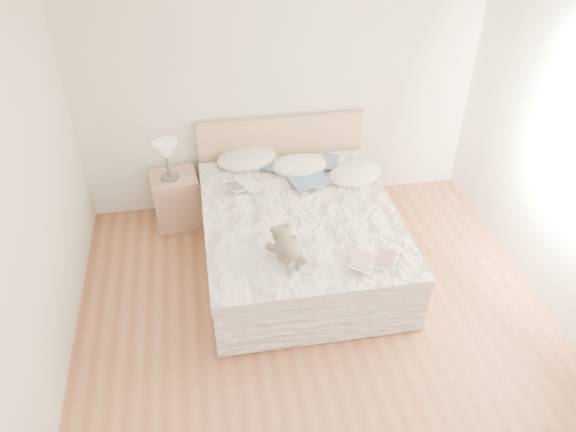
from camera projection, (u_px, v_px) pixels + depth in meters
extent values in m
cube|color=brown|center=(326.00, 354.00, 4.47)|extent=(4.00, 4.50, 0.00)
cube|color=white|center=(347.00, 8.00, 2.86)|extent=(4.00, 4.50, 0.00)
cube|color=silver|center=(280.00, 82.00, 5.44)|extent=(4.00, 0.02, 2.70)
cube|color=silver|center=(12.00, 253.00, 3.39)|extent=(0.02, 4.50, 2.70)
cube|color=tan|center=(299.00, 252.00, 5.32)|extent=(1.68, 2.08, 0.20)
cube|color=white|center=(299.00, 232.00, 5.17)|extent=(1.60, 2.00, 0.30)
cube|color=white|center=(301.00, 218.00, 5.02)|extent=(1.72, 2.05, 0.10)
cube|color=tan|center=(281.00, 160.00, 5.90)|extent=(1.70, 0.06, 1.00)
cube|color=#9F7C63|center=(176.00, 199.00, 5.71)|extent=(0.49, 0.45, 0.56)
cylinder|color=#4B4541|center=(170.00, 177.00, 5.51)|extent=(0.18, 0.18, 0.02)
cylinder|color=#433E38|center=(168.00, 165.00, 5.43)|extent=(0.03, 0.03, 0.25)
cone|color=beige|center=(166.00, 151.00, 5.34)|extent=(0.30, 0.30, 0.18)
ellipsoid|color=silver|center=(247.00, 159.00, 5.66)|extent=(0.66, 0.51, 0.18)
ellipsoid|color=white|center=(300.00, 165.00, 5.55)|extent=(0.56, 0.40, 0.16)
ellipsoid|color=white|center=(355.00, 174.00, 5.43)|extent=(0.64, 0.53, 0.16)
cube|color=silver|center=(243.00, 187.00, 5.27)|extent=(0.37, 0.34, 0.02)
cube|color=beige|center=(374.00, 260.00, 4.43)|extent=(0.46, 0.41, 0.02)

